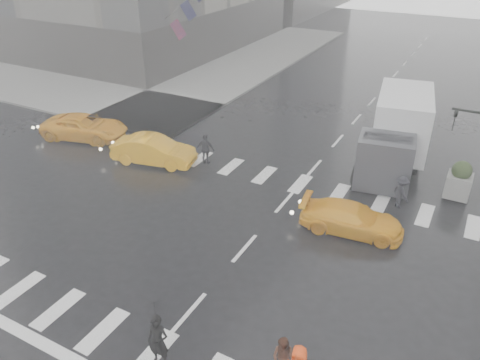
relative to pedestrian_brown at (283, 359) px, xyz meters
The scene contains 14 objects.
ground 6.21m from the pedestrian_brown, 128.05° to the left, with size 120.00×120.00×0.00m, color black.
sidewalk_nw 32.29m from the pedestrian_brown, 136.19° to the left, with size 35.00×35.00×0.15m, color gray.
road_markings 6.21m from the pedestrian_brown, 128.05° to the left, with size 18.00×48.00×0.01m, color silver, non-canonical shape.
planter_west 13.44m from the pedestrian_brown, 76.22° to the left, with size 1.10×1.10×1.80m.
flag_cluster 30.43m from the pedestrian_brown, 128.95° to the left, with size 2.87×3.06×4.69m.
pedestrian_black 3.73m from the pedestrian_brown, 159.47° to the right, with size 1.11×1.12×2.43m.
pedestrian_brown is the anchor object (origin of this frame).
pedestrian_far_a 13.99m from the pedestrian_brown, 130.98° to the left, with size 1.01×0.61×1.72m, color black.
pedestrian_far_b 11.03m from the pedestrian_brown, 84.85° to the left, with size 1.01×0.56×1.56m, color black.
taxi_front 20.10m from the pedestrian_brown, 151.13° to the left, with size 1.66×4.13×1.41m, color #FFA70D.
taxi_mid 14.93m from the pedestrian_brown, 141.54° to the left, with size 1.57×4.51×1.49m, color #FFA70D.
taxi_rear 8.07m from the pedestrian_brown, 92.92° to the left, with size 1.75×3.80×1.25m, color #FFA70D.
taxi_far 20.11m from the pedestrian_brown, 150.12° to the left, with size 2.35×4.51×1.41m, color #FFA70D.
box_truck 15.07m from the pedestrian_brown, 90.79° to the left, with size 2.67×7.13×3.79m.
Camera 1 is at (7.03, -13.43, 11.54)m, focal length 35.00 mm.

